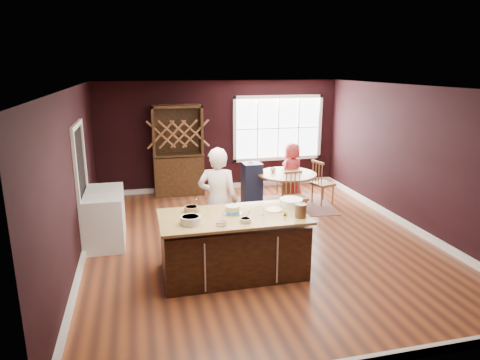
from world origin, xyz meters
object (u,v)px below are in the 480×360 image
dining_table (287,183)px  toddler (250,169)px  baker (218,201)px  dryer (106,211)px  chair_east (323,182)px  hutch (178,151)px  chair_north (287,174)px  kitchen_island (233,246)px  washer (104,223)px  high_chair (252,183)px  chair_south (296,196)px  layer_cake (232,210)px  seated_woman (292,171)px

dining_table → toddler: size_ratio=5.00×
baker → dryer: bearing=-14.9°
chair_east → hutch: hutch is taller
dining_table → baker: bearing=-133.3°
chair_east → baker: bearing=109.4°
dining_table → hutch: 2.72m
chair_north → toddler: 1.19m
dryer → dining_table: bearing=12.5°
dining_table → chair_east: chair_east is taller
kitchen_island → hutch: (-0.37, 4.32, 0.64)m
kitchen_island → washer: 2.37m
kitchen_island → toddler: size_ratio=8.27×
high_chair → hutch: (-1.50, 1.21, 0.58)m
dryer → chair_south: bearing=0.3°
baker → chair_north: baker is taller
toddler → hutch: 1.87m
layer_cake → chair_east: 3.91m
layer_cake → high_chair: layer_cake is taller
seated_woman → high_chair: size_ratio=1.32×
kitchen_island → washer: washer is taller
hutch → toddler: bearing=-36.9°
layer_cake → seated_woman: (2.15, 3.26, -0.32)m
layer_cake → chair_south: layer_cake is taller
chair_south → high_chair: bearing=117.8°
kitchen_island → chair_east: chair_east is taller
kitchen_island → dining_table: kitchen_island is taller
layer_cake → chair_south: (1.77, 1.97, -0.50)m
chair_south → chair_north: size_ratio=0.95×
layer_cake → dryer: size_ratio=0.33×
kitchen_island → chair_south: (1.77, 2.04, 0.05)m
baker → chair_east: 3.48m
dining_table → seated_woman: (0.30, 0.47, 0.13)m
high_chair → dryer: size_ratio=1.10×
chair_south → baker: bearing=-149.1°
chair_east → washer: bearing=90.8°
dining_table → chair_south: chair_south is taller
seated_woman → chair_south: bearing=44.3°
dining_table → layer_cake: layer_cake is taller
baker → chair_south: (1.84, 1.23, -0.41)m
baker → dryer: 2.26m
chair_south → washer: chair_south is taller
layer_cake → toddler: (1.11, 3.14, -0.17)m
toddler → dryer: (-3.04, -1.19, -0.35)m
chair_south → hutch: bearing=130.3°
baker → toddler: baker is taller
chair_north → seated_woman: seated_woman is taller
chair_east → seated_woman: 0.76m
kitchen_island → chair_south: 2.70m
baker → washer: 1.99m
dining_table → washer: size_ratio=1.41×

